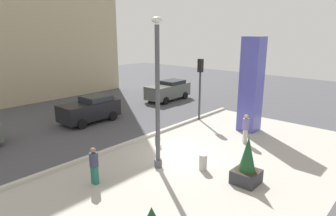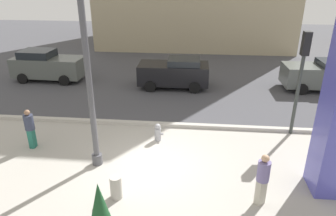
{
  "view_description": "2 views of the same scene",
  "coord_description": "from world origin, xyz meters",
  "px_view_note": "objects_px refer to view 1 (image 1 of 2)",
  "views": [
    {
      "loc": [
        -11.18,
        -8.84,
        6.15
      ],
      "look_at": [
        -0.06,
        1.02,
        2.27
      ],
      "focal_mm": 31.83,
      "sensor_mm": 36.0,
      "label": 1
    },
    {
      "loc": [
        1.45,
        -9.32,
        6.35
      ],
      "look_at": [
        0.44,
        0.87,
        1.87
      ],
      "focal_mm": 33.59,
      "sensor_mm": 36.0,
      "label": 2
    }
  ],
  "objects_px": {
    "car_passing_lane": "(90,109)",
    "potted_plant_near_right": "(247,165)",
    "car_intersection": "(168,90)",
    "pedestrian_on_sidewalk": "(246,128)",
    "traffic_light_far_side": "(200,79)",
    "pedestrian_crossing": "(94,164)",
    "lamp_post": "(158,99)",
    "concrete_bollard": "(203,162)",
    "fire_hydrant": "(157,139)",
    "art_pillar_blue": "(251,85)"
  },
  "relations": [
    {
      "from": "concrete_bollard",
      "to": "pedestrian_crossing",
      "type": "distance_m",
      "value": 4.79
    },
    {
      "from": "pedestrian_on_sidewalk",
      "to": "lamp_post",
      "type": "bearing_deg",
      "value": 163.9
    },
    {
      "from": "potted_plant_near_right",
      "to": "concrete_bollard",
      "type": "bearing_deg",
      "value": 95.84
    },
    {
      "from": "fire_hydrant",
      "to": "car_passing_lane",
      "type": "relative_size",
      "value": 0.18
    },
    {
      "from": "potted_plant_near_right",
      "to": "car_intersection",
      "type": "xyz_separation_m",
      "value": [
        9.32,
        12.55,
        0.07
      ]
    },
    {
      "from": "art_pillar_blue",
      "to": "traffic_light_far_side",
      "type": "distance_m",
      "value": 3.72
    },
    {
      "from": "art_pillar_blue",
      "to": "potted_plant_near_right",
      "type": "relative_size",
      "value": 2.82
    },
    {
      "from": "art_pillar_blue",
      "to": "pedestrian_on_sidewalk",
      "type": "relative_size",
      "value": 3.46
    },
    {
      "from": "fire_hydrant",
      "to": "concrete_bollard",
      "type": "xyz_separation_m",
      "value": [
        -0.8,
        -3.62,
        0.01
      ]
    },
    {
      "from": "art_pillar_blue",
      "to": "car_passing_lane",
      "type": "height_order",
      "value": "art_pillar_blue"
    },
    {
      "from": "pedestrian_crossing",
      "to": "art_pillar_blue",
      "type": "bearing_deg",
      "value": -8.21
    },
    {
      "from": "pedestrian_on_sidewalk",
      "to": "fire_hydrant",
      "type": "bearing_deg",
      "value": 135.12
    },
    {
      "from": "lamp_post",
      "to": "traffic_light_far_side",
      "type": "bearing_deg",
      "value": 22.35
    },
    {
      "from": "car_intersection",
      "to": "concrete_bollard",
      "type": "bearing_deg",
      "value": -132.14
    },
    {
      "from": "art_pillar_blue",
      "to": "pedestrian_on_sidewalk",
      "type": "bearing_deg",
      "value": -157.65
    },
    {
      "from": "traffic_light_far_side",
      "to": "art_pillar_blue",
      "type": "bearing_deg",
      "value": -87.08
    },
    {
      "from": "lamp_post",
      "to": "car_passing_lane",
      "type": "distance_m",
      "value": 9.01
    },
    {
      "from": "concrete_bollard",
      "to": "pedestrian_crossing",
      "type": "xyz_separation_m",
      "value": [
        -3.99,
        2.6,
        0.51
      ]
    },
    {
      "from": "fire_hydrant",
      "to": "pedestrian_crossing",
      "type": "relative_size",
      "value": 0.47
    },
    {
      "from": "traffic_light_far_side",
      "to": "concrete_bollard",
      "type": "bearing_deg",
      "value": -142.92
    },
    {
      "from": "pedestrian_crossing",
      "to": "lamp_post",
      "type": "bearing_deg",
      "value": -17.17
    },
    {
      "from": "pedestrian_crossing",
      "to": "pedestrian_on_sidewalk",
      "type": "xyz_separation_m",
      "value": [
        8.27,
        -2.45,
        0.05
      ]
    },
    {
      "from": "lamp_post",
      "to": "pedestrian_crossing",
      "type": "height_order",
      "value": "lamp_post"
    },
    {
      "from": "potted_plant_near_right",
      "to": "pedestrian_on_sidewalk",
      "type": "xyz_separation_m",
      "value": [
        4.08,
        2.18,
        0.1
      ]
    },
    {
      "from": "lamp_post",
      "to": "car_passing_lane",
      "type": "relative_size",
      "value": 1.64
    },
    {
      "from": "traffic_light_far_side",
      "to": "car_intersection",
      "type": "relative_size",
      "value": 0.96
    },
    {
      "from": "car_intersection",
      "to": "car_passing_lane",
      "type": "bearing_deg",
      "value": -177.5
    },
    {
      "from": "car_intersection",
      "to": "pedestrian_on_sidewalk",
      "type": "xyz_separation_m",
      "value": [
        -5.24,
        -10.37,
        0.03
      ]
    },
    {
      "from": "fire_hydrant",
      "to": "lamp_post",
      "type": "bearing_deg",
      "value": -135.51
    },
    {
      "from": "traffic_light_far_side",
      "to": "pedestrian_on_sidewalk",
      "type": "height_order",
      "value": "traffic_light_far_side"
    },
    {
      "from": "car_passing_lane",
      "to": "car_intersection",
      "type": "bearing_deg",
      "value": 2.5
    },
    {
      "from": "potted_plant_near_right",
      "to": "pedestrian_on_sidewalk",
      "type": "height_order",
      "value": "potted_plant_near_right"
    },
    {
      "from": "traffic_light_far_side",
      "to": "car_intersection",
      "type": "bearing_deg",
      "value": 60.97
    },
    {
      "from": "fire_hydrant",
      "to": "traffic_light_far_side",
      "type": "relative_size",
      "value": 0.17
    },
    {
      "from": "lamp_post",
      "to": "fire_hydrant",
      "type": "relative_size",
      "value": 8.94
    },
    {
      "from": "lamp_post",
      "to": "art_pillar_blue",
      "type": "relative_size",
      "value": 1.15
    },
    {
      "from": "fire_hydrant",
      "to": "concrete_bollard",
      "type": "distance_m",
      "value": 3.71
    },
    {
      "from": "potted_plant_near_right",
      "to": "art_pillar_blue",
      "type": "bearing_deg",
      "value": 26.14
    },
    {
      "from": "potted_plant_near_right",
      "to": "fire_hydrant",
      "type": "distance_m",
      "value": 5.7
    },
    {
      "from": "concrete_bollard",
      "to": "lamp_post",
      "type": "bearing_deg",
      "value": 123.36
    },
    {
      "from": "car_intersection",
      "to": "pedestrian_crossing",
      "type": "bearing_deg",
      "value": -149.61
    },
    {
      "from": "lamp_post",
      "to": "potted_plant_near_right",
      "type": "distance_m",
      "value": 4.66
    },
    {
      "from": "art_pillar_blue",
      "to": "potted_plant_near_right",
      "type": "distance_m",
      "value": 7.35
    },
    {
      "from": "concrete_bollard",
      "to": "pedestrian_on_sidewalk",
      "type": "bearing_deg",
      "value": 2.11
    },
    {
      "from": "lamp_post",
      "to": "fire_hydrant",
      "type": "distance_m",
      "value": 3.97
    },
    {
      "from": "traffic_light_far_side",
      "to": "pedestrian_crossing",
      "type": "height_order",
      "value": "traffic_light_far_side"
    },
    {
      "from": "potted_plant_near_right",
      "to": "pedestrian_crossing",
      "type": "relative_size",
      "value": 1.29
    },
    {
      "from": "car_passing_lane",
      "to": "traffic_light_far_side",
      "type": "bearing_deg",
      "value": -44.82
    },
    {
      "from": "car_passing_lane",
      "to": "potted_plant_near_right",
      "type": "bearing_deg",
      "value": -93.52
    },
    {
      "from": "car_passing_lane",
      "to": "pedestrian_on_sidewalk",
      "type": "xyz_separation_m",
      "value": [
        3.33,
        -10.0,
        0.04
      ]
    }
  ]
}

